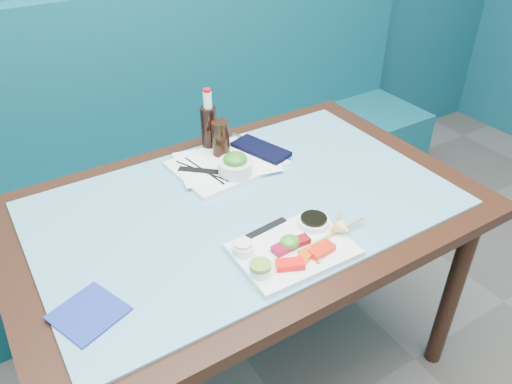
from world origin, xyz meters
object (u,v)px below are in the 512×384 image
blue_napkin (89,313)px  booth_bench (152,179)px  sashimi_plate (293,250)px  cola_bottle_body (209,129)px  serving_tray (227,164)px  cola_glass (221,138)px  seaweed_bowl (235,167)px  dining_table (245,226)px

blue_napkin → booth_bench: bearing=62.7°
sashimi_plate → cola_bottle_body: 0.61m
blue_napkin → cola_bottle_body: bearing=41.6°
sashimi_plate → serving_tray: 0.48m
booth_bench → blue_napkin: bearing=-117.3°
cola_glass → blue_napkin: cola_glass is taller
booth_bench → cola_bottle_body: (0.06, -0.50, 0.46)m
cola_glass → serving_tray: bearing=-100.3°
booth_bench → seaweed_bowl: (0.05, -0.70, 0.42)m
booth_bench → seaweed_bowl: booth_bench is taller
sashimi_plate → cola_bottle_body: size_ratio=1.92×
cola_glass → blue_napkin: (-0.60, -0.45, -0.07)m
sashimi_plate → serving_tray: size_ratio=0.88×
cola_bottle_body → cola_glass: bearing=-86.5°
seaweed_bowl → sashimi_plate: bearing=-98.3°
sashimi_plate → blue_napkin: sashimi_plate is taller
seaweed_bowl → cola_glass: 0.14m
cola_glass → cola_bottle_body: (-0.00, 0.07, 0.00)m
serving_tray → sashimi_plate: bearing=-102.9°
serving_tray → blue_napkin: serving_tray is taller
serving_tray → cola_glass: size_ratio=2.83×
seaweed_bowl → blue_napkin: size_ratio=0.79×
dining_table → blue_napkin: (-0.53, -0.18, 0.09)m
seaweed_bowl → cola_glass: (0.02, 0.13, 0.04)m
booth_bench → seaweed_bowl: bearing=-86.0°
booth_bench → sashimi_plate: booth_bench is taller
dining_table → blue_napkin: size_ratio=9.83×
seaweed_bowl → cola_bottle_body: 0.21m
booth_bench → blue_napkin: (-0.53, -1.02, 0.39)m
blue_napkin → sashimi_plate: bearing=-8.4°
sashimi_plate → cola_glass: bearing=82.8°
dining_table → cola_glass: bearing=75.6°
serving_tray → blue_napkin: (-0.59, -0.40, -0.00)m
booth_bench → sashimi_plate: (-0.01, -1.10, 0.39)m
dining_table → sashimi_plate: 0.28m
dining_table → booth_bench: bearing=90.0°
dining_table → cola_glass: size_ratio=11.43×
booth_bench → dining_table: booth_bench is taller
dining_table → seaweed_bowl: seaweed_bowl is taller
booth_bench → sashimi_plate: bearing=-90.5°
sashimi_plate → seaweed_bowl: 0.40m
cola_glass → cola_bottle_body: 0.07m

